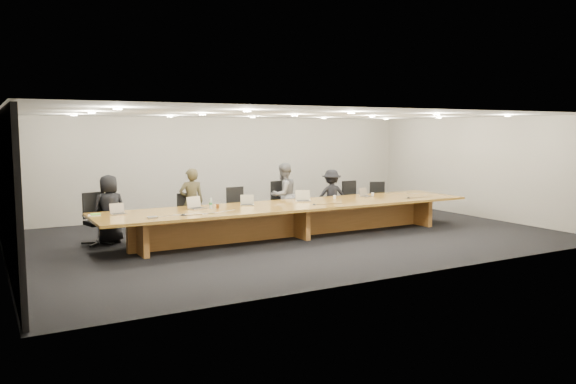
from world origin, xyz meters
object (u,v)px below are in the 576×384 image
Objects in this scene: chair_mid_right at (285,203)px; mic_left at (183,215)px; chair_left at (189,214)px; person_d at (331,196)px; person_b at (192,202)px; person_c at (283,195)px; person_a at (109,209)px; amber_mug at (218,206)px; chair_mid_left at (240,209)px; mic_right at (409,198)px; av_box at (152,217)px; water_bottle at (211,204)px; mic_center at (314,204)px; paper_cup_near at (335,197)px; laptop_d at (303,196)px; chair_far_left at (99,218)px; laptop_e at (367,192)px; paper_cup_far at (373,194)px; conference_table at (294,214)px; laptop_c at (247,200)px; laptop_a at (118,209)px; laptop_b at (197,203)px; chair_right at (354,201)px; chair_far_right at (379,200)px.

mic_left is (-3.25, -1.72, 0.18)m from chair_mid_right.
person_d is at bearing -1.48° from chair_left.
person_c is (2.42, -0.03, 0.02)m from person_b.
person_c reaches higher than person_a.
amber_mug is at bearing -75.67° from chair_left.
mic_right is at bearing -29.48° from chair_mid_left.
water_bottle is at bearing 29.31° from av_box.
water_bottle is at bearing 7.54° from person_c.
person_a reaches higher than mic_center.
water_bottle reaches higher than av_box.
paper_cup_near is 4.24m from mic_left.
chair_mid_left reaches higher than laptop_d.
chair_mid_right reaches higher than chair_far_left.
laptop_e is 5.18m from mic_left.
chair_far_left is 10.24× the size of mic_right.
chair_far_left is at bearing 172.81° from paper_cup_far.
laptop_e is at bearing 8.58° from conference_table.
laptop_c is at bearing 164.19° from laptop_e.
laptop_a is 1.94m from water_bottle.
conference_table is 4.30m from chair_far_left.
chair_mid_left is 3.48m from paper_cup_far.
laptop_c is 3.36m from laptop_e.
laptop_b reaches higher than laptop_a.
person_b reaches higher than laptop_a.
chair_far_left is at bearing 101.67° from laptop_a.
chair_right is 3.16× the size of laptop_b.
conference_table is at bearing 153.29° from person_a.
water_bottle reaches higher than mic_right.
chair_right is 0.90m from chair_far_right.
laptop_d is (4.31, -0.06, 0.02)m from laptop_a.
person_d is at bearing 15.13° from water_bottle.
chair_left reaches higher than paper_cup_far.
person_a is 1.86m from person_b.
chair_far_left is at bearing 167.38° from mic_right.
laptop_a is at bearing 80.96° from person_a.
conference_table is 2.28m from laptop_b.
av_box is at bearing -172.39° from conference_table.
chair_right is 5.55m from mic_left.
chair_far_right is 5.46m from person_b.
chair_mid_right is at bearing 146.47° from mic_right.
chair_far_left is at bearing -167.82° from laptop_d.
water_bottle is (-1.10, -0.92, 0.31)m from chair_mid_left.
mic_center is at bearing -1.40° from laptop_c.
av_box is at bearing -171.38° from chair_mid_right.
mic_center is (-2.19, -1.50, 0.22)m from chair_right.
chair_far_left is 1.13× the size of chair_left.
water_bottle is 1.63m from av_box.
conference_table is 97.17× the size of amber_mug.
chair_mid_right is at bearing 17.47° from person_d.
person_b is (-2.48, -0.03, 0.20)m from chair_mid_right.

